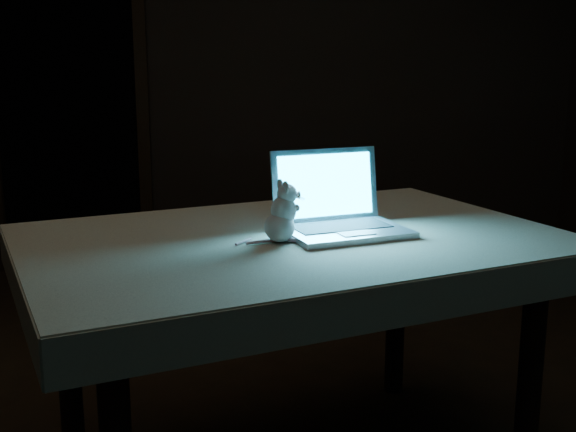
{
  "coord_description": "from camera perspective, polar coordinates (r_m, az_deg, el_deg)",
  "views": [
    {
      "loc": [
        0.04,
        -2.32,
        1.4
      ],
      "look_at": [
        0.18,
        -0.11,
        0.92
      ],
      "focal_mm": 45.0,
      "sensor_mm": 36.0,
      "label": 1
    }
  ],
  "objects": [
    {
      "name": "back_wall",
      "position": [
        4.82,
        -4.13,
        11.1
      ],
      "size": [
        4.5,
        0.04,
        2.6
      ],
      "primitive_type": "cube",
      "color": "black",
      "rests_on": "ground"
    },
    {
      "name": "doorway",
      "position": [
        4.96,
        -17.02,
        7.92
      ],
      "size": [
        1.06,
        0.36,
        2.13
      ],
      "primitive_type": null,
      "color": "black",
      "rests_on": "back_wall"
    },
    {
      "name": "table",
      "position": [
        2.45,
        0.39,
        -11.27
      ],
      "size": [
        1.82,
        1.51,
        0.84
      ],
      "primitive_type": null,
      "rotation": [
        0.0,
        0.0,
        0.38
      ],
      "color": "black",
      "rests_on": "floor"
    },
    {
      "name": "plush_mouse",
      "position": [
        2.2,
        -0.68,
        0.34
      ],
      "size": [
        0.17,
        0.17,
        0.19
      ],
      "primitive_type": null,
      "rotation": [
        0.0,
        0.0,
        0.3
      ],
      "color": "white",
      "rests_on": "tablecloth"
    },
    {
      "name": "tablecloth",
      "position": [
        2.3,
        -0.18,
        -3.11
      ],
      "size": [
        1.89,
        1.48,
        0.12
      ],
      "primitive_type": null,
      "rotation": [
        0.0,
        0.0,
        0.23
      ],
      "color": "beige",
      "rests_on": "table"
    },
    {
      "name": "laptop",
      "position": [
        2.3,
        4.61,
        1.69
      ],
      "size": [
        0.47,
        0.44,
        0.26
      ],
      "primitive_type": null,
      "rotation": [
        0.0,
        0.0,
        0.32
      ],
      "color": "#AAA9AE",
      "rests_on": "tablecloth"
    }
  ]
}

